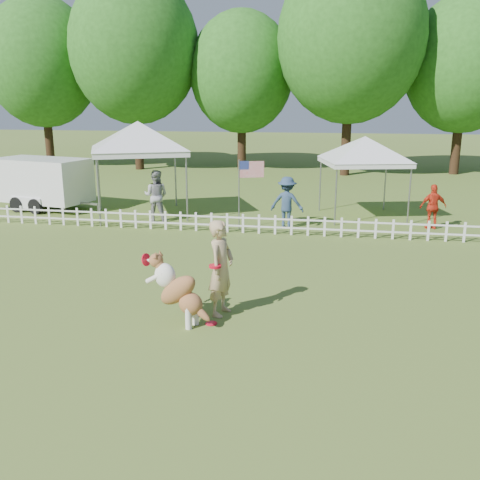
{
  "coord_description": "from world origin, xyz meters",
  "views": [
    {
      "loc": [
        2.48,
        -8.88,
        4.0
      ],
      "look_at": [
        0.55,
        2.0,
        1.1
      ],
      "focal_mm": 40.0,
      "sensor_mm": 36.0,
      "label": 1
    }
  ],
  "objects": [
    {
      "name": "dog",
      "position": [
        -0.22,
        -0.07,
        0.65
      ],
      "size": [
        1.33,
        0.79,
        1.3
      ],
      "primitive_type": null,
      "rotation": [
        0.0,
        0.0,
        -0.31
      ],
      "color": "brown",
      "rests_on": "ground"
    },
    {
      "name": "canopy_tent_left",
      "position": [
        -4.29,
        9.02,
        1.61
      ],
      "size": [
        4.13,
        4.13,
        3.23
      ],
      "primitive_type": null,
      "rotation": [
        0.0,
        0.0,
        0.42
      ],
      "color": "silver",
      "rests_on": "ground"
    },
    {
      "name": "tree_center_left",
      "position": [
        -3.0,
        22.5,
        4.9
      ],
      "size": [
        6.0,
        6.0,
        9.8
      ],
      "primitive_type": null,
      "color": "#235618",
      "rests_on": "ground"
    },
    {
      "name": "cargo_trailer",
      "position": [
        -8.34,
        9.46,
        0.97
      ],
      "size": [
        4.72,
        2.88,
        1.94
      ],
      "primitive_type": null,
      "rotation": [
        0.0,
        0.0,
        -0.23
      ],
      "color": "white",
      "rests_on": "ground"
    },
    {
      "name": "flag_pole",
      "position": [
        -0.47,
        7.52,
        1.1
      ],
      "size": [
        0.83,
        0.35,
        2.21
      ],
      "primitive_type": null,
      "rotation": [
        0.0,
        0.0,
        0.32
      ],
      "color": "gray",
      "rests_on": "ground"
    },
    {
      "name": "tree_center_right",
      "position": [
        3.0,
        21.0,
        6.3
      ],
      "size": [
        7.6,
        7.6,
        12.6
      ],
      "primitive_type": null,
      "color": "#235618",
      "rests_on": "ground"
    },
    {
      "name": "tree_far_left",
      "position": [
        -15.0,
        22.0,
        5.5
      ],
      "size": [
        6.6,
        6.6,
        11.0
      ],
      "primitive_type": null,
      "color": "#235618",
      "rests_on": "ground"
    },
    {
      "name": "tree_right",
      "position": [
        9.0,
        22.5,
        5.2
      ],
      "size": [
        6.2,
        6.2,
        10.4
      ],
      "primitive_type": null,
      "color": "#235618",
      "rests_on": "ground"
    },
    {
      "name": "spectator_a",
      "position": [
        -3.43,
        8.16,
        0.87
      ],
      "size": [
        0.85,
        0.67,
        1.74
      ],
      "primitive_type": "imported",
      "rotation": [
        0.0,
        0.0,
        3.13
      ],
      "color": "#939297",
      "rests_on": "ground"
    },
    {
      "name": "ground",
      "position": [
        0.0,
        0.0,
        0.0
      ],
      "size": [
        120.0,
        120.0,
        0.0
      ],
      "primitive_type": "plane",
      "color": "#46631F",
      "rests_on": "ground"
    },
    {
      "name": "spectator_c",
      "position": [
        5.6,
        8.6,
        0.72
      ],
      "size": [
        0.89,
        0.51,
        1.43
      ],
      "primitive_type": "imported",
      "rotation": [
        0.0,
        0.0,
        3.34
      ],
      "color": "red",
      "rests_on": "ground"
    },
    {
      "name": "canopy_tent_right",
      "position": [
        3.45,
        10.03,
        1.37
      ],
      "size": [
        3.21,
        3.21,
        2.75
      ],
      "primitive_type": null,
      "rotation": [
        0.0,
        0.0,
        0.24
      ],
      "color": "silver",
      "rests_on": "ground"
    },
    {
      "name": "frisbee_on_turf",
      "position": [
        0.36,
        0.02,
        0.01
      ],
      "size": [
        0.24,
        0.24,
        0.02
      ],
      "primitive_type": "cylinder",
      "rotation": [
        0.0,
        0.0,
        0.13
      ],
      "color": "red",
      "rests_on": "ground"
    },
    {
      "name": "handler",
      "position": [
        0.44,
        0.54,
        0.92
      ],
      "size": [
        0.59,
        0.76,
        1.85
      ],
      "primitive_type": "imported",
      "rotation": [
        0.0,
        0.0,
        1.33
      ],
      "color": "tan",
      "rests_on": "ground"
    },
    {
      "name": "spectator_b",
      "position": [
        1.02,
        7.95,
        0.83
      ],
      "size": [
        1.13,
        0.72,
        1.65
      ],
      "primitive_type": "imported",
      "rotation": [
        0.0,
        0.0,
        3.03
      ],
      "color": "navy",
      "rests_on": "ground"
    },
    {
      "name": "tree_left",
      "position": [
        -9.0,
        21.5,
        6.0
      ],
      "size": [
        7.4,
        7.4,
        12.0
      ],
      "primitive_type": null,
      "color": "#235618",
      "rests_on": "ground"
    },
    {
      "name": "picket_fence",
      "position": [
        0.0,
        7.0,
        0.3
      ],
      "size": [
        22.0,
        0.08,
        0.6
      ],
      "primitive_type": null,
      "color": "silver",
      "rests_on": "ground"
    }
  ]
}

